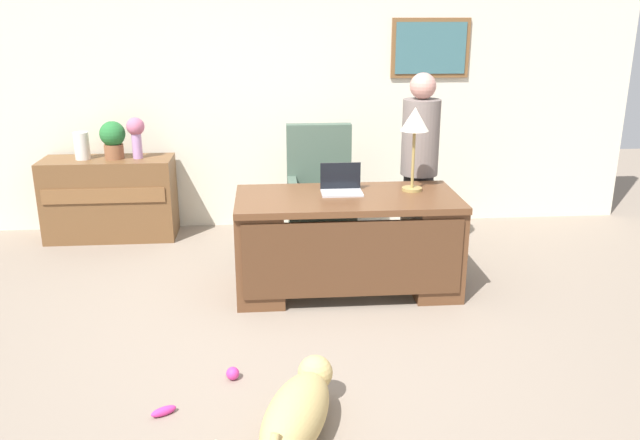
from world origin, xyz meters
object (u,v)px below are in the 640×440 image
object	(u,v)px
laptop	(341,185)
dog_toy_bone	(164,411)
desk	(347,241)
vase_empty	(82,146)
credenza	(110,198)
dog_toy_ball	(233,373)
armchair	(320,196)
person_standing	(419,167)
potted_plant	(113,138)
dog_lying	(298,411)
vase_with_flowers	(136,132)
desk_lamp	(415,125)

from	to	relation	value
laptop	dog_toy_bone	bearing A→B (deg)	-124.04
desk	vase_empty	bearing A→B (deg)	148.07
desk	laptop	world-z (taller)	laptop
credenza	vase_empty	world-z (taller)	vase_empty
laptop	credenza	bearing A→B (deg)	147.74
laptop	dog_toy_ball	world-z (taller)	laptop
laptop	vase_empty	world-z (taller)	vase_empty
armchair	vase_empty	size ratio (longest dim) A/B	4.45
person_standing	potted_plant	size ratio (longest dim) A/B	4.61
dog_toy_bone	dog_lying	bearing A→B (deg)	-18.83
vase_with_flowers	vase_empty	bearing A→B (deg)	180.00
dog_lying	dog_toy_ball	xyz separation A→B (m)	(-0.37, 0.59, -0.11)
vase_empty	potted_plant	bearing A→B (deg)	0.00
desk	laptop	distance (m)	0.44
vase_with_flowers	armchair	bearing A→B (deg)	-15.48
person_standing	dog_toy_ball	distance (m)	2.57
person_standing	dog_toy_ball	world-z (taller)	person_standing
credenza	potted_plant	world-z (taller)	potted_plant
vase_with_flowers	dog_toy_bone	distance (m)	3.31
laptop	vase_empty	size ratio (longest dim) A/B	1.23
vase_empty	laptop	bearing A→B (deg)	-29.84
desk	armchair	distance (m)	1.01
laptop	dog_toy_ball	distance (m)	1.81
person_standing	vase_with_flowers	size ratio (longest dim) A/B	4.23
desk	potted_plant	size ratio (longest dim) A/B	4.80
desk	person_standing	xyz separation A→B (m)	(0.70, 0.61, 0.43)
laptop	vase_empty	distance (m)	2.69
credenza	armchair	distance (m)	2.08
dog_lying	potted_plant	size ratio (longest dim) A/B	2.41
credenza	desk_lamp	bearing A→B (deg)	-26.33
person_standing	dog_lying	size ratio (longest dim) A/B	1.91
vase_with_flowers	potted_plant	world-z (taller)	vase_with_flowers
dog_lying	vase_empty	world-z (taller)	vase_empty
person_standing	vase_with_flowers	world-z (taller)	person_standing
desk	credenza	size ratio (longest dim) A/B	1.40
desk	vase_with_flowers	bearing A→B (deg)	141.46
laptop	dog_toy_ball	bearing A→B (deg)	-120.07
armchair	person_standing	world-z (taller)	person_standing
dog_lying	dog_toy_ball	size ratio (longest dim) A/B	10.84
desk	desk_lamp	distance (m)	1.04
person_standing	dog_lying	xyz separation A→B (m)	(-1.18, -2.48, -0.70)
laptop	dog_toy_bone	size ratio (longest dim) A/B	2.19
desk	dog_lying	world-z (taller)	desk
armchair	potted_plant	size ratio (longest dim) A/B	3.20
desk_lamp	dog_toy_bone	xyz separation A→B (m)	(-1.75, -1.76, -1.28)
dog_lying	dog_toy_ball	distance (m)	0.71
desk	potted_plant	xyz separation A→B (m)	(-2.07, 1.48, 0.57)
dog_toy_ball	dog_toy_bone	distance (m)	0.50
dog_toy_bone	laptop	bearing A→B (deg)	55.96
potted_plant	dog_lying	bearing A→B (deg)	-64.57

